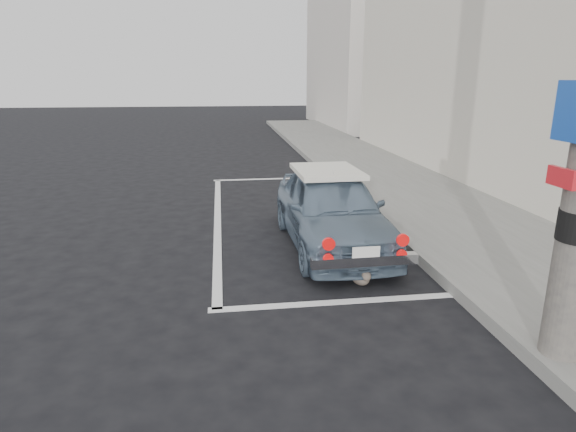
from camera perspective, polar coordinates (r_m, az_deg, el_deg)
name	(u,v)px	position (r m, az deg, el deg)	size (l,w,h in m)	color
ground	(292,287)	(5.91, 0.47, -8.36)	(80.00, 80.00, 0.00)	black
sidewalk	(461,223)	(8.67, 19.83, -0.78)	(2.80, 40.00, 0.15)	slate
building_far	(358,47)	(26.36, 8.25, 19.25)	(3.50, 10.00, 8.00)	beige
pline_rear	(342,302)	(5.56, 6.42, -10.08)	(3.00, 0.12, 0.01)	silver
pline_front	(274,179)	(12.14, -1.69, 4.44)	(3.00, 0.12, 0.01)	silver
pline_side	(218,220)	(8.67, -8.34, -0.46)	(0.12, 7.00, 0.01)	silver
retro_coupe	(331,209)	(7.16, 5.17, 0.88)	(1.41, 3.38, 1.14)	slate
cat	(361,276)	(5.98, 8.64, -7.09)	(0.27, 0.44, 0.24)	brown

